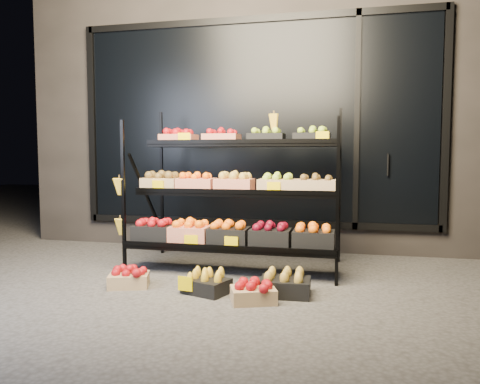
% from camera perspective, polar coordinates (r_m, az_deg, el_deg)
% --- Properties ---
extents(ground, '(24.00, 24.00, 0.00)m').
position_cam_1_polar(ground, '(4.30, -2.45, -11.14)').
color(ground, '#514F4C').
rests_on(ground, ground).
extents(building, '(6.00, 2.08, 3.50)m').
position_cam_1_polar(building, '(6.70, 3.46, 9.54)').
color(building, '#2D2826').
rests_on(building, ground).
extents(display_rack, '(2.18, 1.02, 1.71)m').
position_cam_1_polar(display_rack, '(4.74, -0.70, -0.01)').
color(display_rack, black).
rests_on(display_rack, ground).
extents(tag_floor_a, '(0.13, 0.01, 0.12)m').
position_cam_1_polar(tag_floor_a, '(3.97, -6.70, -11.60)').
color(tag_floor_a, '#EDCA00').
rests_on(tag_floor_a, ground).
extents(floor_crate_left, '(0.40, 0.34, 0.18)m').
position_cam_1_polar(floor_crate_left, '(4.30, -13.40, -10.09)').
color(floor_crate_left, tan).
rests_on(floor_crate_left, ground).
extents(floor_crate_midleft, '(0.43, 0.38, 0.19)m').
position_cam_1_polar(floor_crate_midleft, '(4.02, -4.12, -10.99)').
color(floor_crate_midleft, black).
rests_on(floor_crate_midleft, ground).
extents(floor_crate_midright, '(0.41, 0.36, 0.18)m').
position_cam_1_polar(floor_crate_midright, '(3.77, 1.63, -12.06)').
color(floor_crate_midright, tan).
rests_on(floor_crate_midright, ground).
extents(floor_crate_right, '(0.42, 0.32, 0.20)m').
position_cam_1_polar(floor_crate_right, '(3.96, 5.52, -11.09)').
color(floor_crate_right, black).
rests_on(floor_crate_right, ground).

